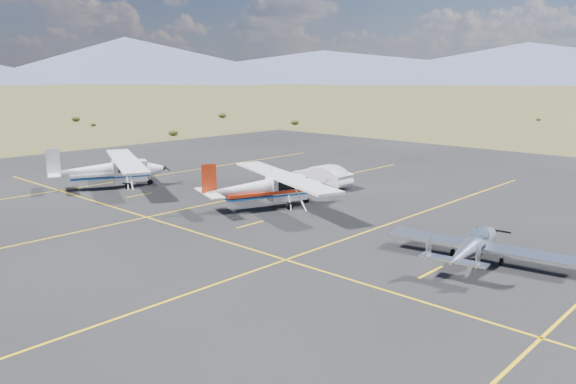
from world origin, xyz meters
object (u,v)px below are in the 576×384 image
aircraft_plain (109,169)px  aircraft_cessna (266,187)px  sedan (321,176)px  aircraft_low_wing (474,245)px

aircraft_plain → aircraft_cessna: bearing=-51.1°
aircraft_plain → sedan: 15.33m
aircraft_cessna → sedan: (7.56, 1.90, -0.54)m
aircraft_cessna → aircraft_plain: 13.11m
aircraft_low_wing → aircraft_plain: (-2.22, 26.58, 0.51)m
aircraft_low_wing → sedan: bearing=53.2°
aircraft_low_wing → aircraft_cessna: size_ratio=0.70×
sedan → aircraft_low_wing: bearing=61.8°
aircraft_cessna → sedan: bearing=34.7°
aircraft_low_wing → sedan: 18.01m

